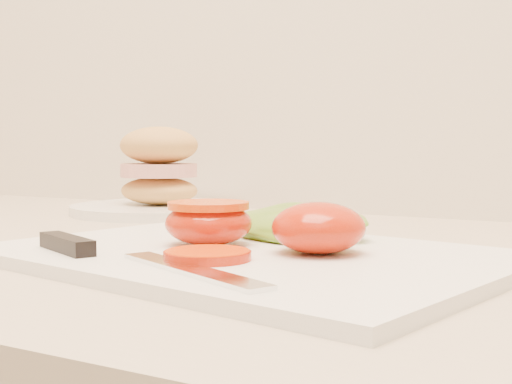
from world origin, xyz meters
The scene contains 7 objects.
cutting_board centered at (-0.62, 1.60, 0.94)m, with size 0.39×0.28×0.01m, color white.
tomato_half_dome centered at (-0.57, 1.61, 0.96)m, with size 0.07×0.07×0.04m, color red.
tomato_half_cut centered at (-0.67, 1.61, 0.96)m, with size 0.07×0.07×0.04m.
tomato_slice_0 centered at (-0.63, 1.55, 0.94)m, with size 0.06×0.06×0.01m, color orange.
lettuce_leaf_0 centered at (-0.63, 1.69, 0.95)m, with size 0.14×0.09×0.03m, color olive.
knife centered at (-0.69, 1.52, 0.94)m, with size 0.25×0.09×0.01m.
sandwich_plate centered at (-0.92, 1.87, 0.97)m, with size 0.23×0.23×0.11m.
Camera 1 is at (-0.34, 1.13, 1.02)m, focal length 50.00 mm.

